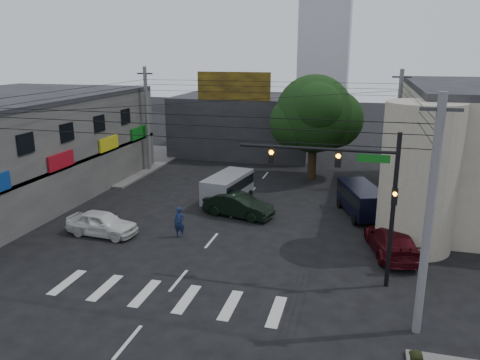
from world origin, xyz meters
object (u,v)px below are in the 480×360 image
at_px(traffic_gantry, 356,183).
at_px(traffic_officer, 179,222).
at_px(silver_minivan, 228,189).
at_px(utility_pole_far_right, 397,130).
at_px(white_compact, 102,223).
at_px(street_tree, 314,114).
at_px(dark_sedan, 238,205).
at_px(maroon_sedan, 392,241).
at_px(navy_van, 361,201).
at_px(utility_pole_near_right, 429,220).
at_px(utility_pole_far_left, 147,120).

height_order(traffic_gantry, traffic_officer, traffic_gantry).
xyz_separation_m(traffic_gantry, traffic_officer, (-9.78, 3.05, -3.93)).
xyz_separation_m(traffic_gantry, silver_minivan, (-8.82, 9.81, -3.79)).
bearing_deg(silver_minivan, traffic_gantry, -129.24).
distance_m(utility_pole_far_right, white_compact, 22.88).
bearing_deg(street_tree, dark_sedan, -108.54).
bearing_deg(street_tree, maroon_sedan, -67.63).
xyz_separation_m(navy_van, traffic_officer, (-10.14, -6.51, -0.08)).
distance_m(dark_sedan, maroon_sedan, 10.08).
distance_m(utility_pole_near_right, utility_pole_far_right, 20.50).
distance_m(traffic_gantry, dark_sedan, 11.20).
bearing_deg(navy_van, maroon_sedan, 176.80).
xyz_separation_m(street_tree, white_compact, (-10.50, -15.81, -4.75)).
relative_size(utility_pole_far_left, dark_sedan, 1.89).
relative_size(traffic_gantry, maroon_sedan, 1.32).
bearing_deg(maroon_sedan, traffic_gantry, 49.23).
distance_m(street_tree, utility_pole_near_right, 22.48).
height_order(street_tree, utility_pole_far_right, utility_pole_far_right).
distance_m(street_tree, utility_pole_far_left, 14.56).
height_order(utility_pole_far_left, maroon_sedan, utility_pole_far_left).
bearing_deg(utility_pole_far_left, navy_van, -21.73).
height_order(dark_sedan, white_compact, dark_sedan).
distance_m(utility_pole_far_left, dark_sedan, 15.07).
distance_m(maroon_sedan, silver_minivan, 12.42).
xyz_separation_m(traffic_gantry, utility_pole_near_right, (2.68, -3.50, -0.23)).
relative_size(traffic_gantry, traffic_officer, 3.98).
xyz_separation_m(utility_pole_far_left, traffic_officer, (8.54, -13.95, -3.69)).
distance_m(traffic_gantry, silver_minivan, 13.73).
relative_size(dark_sedan, silver_minivan, 0.96).
bearing_deg(navy_van, street_tree, 7.00).
bearing_deg(dark_sedan, utility_pole_far_left, 61.89).
xyz_separation_m(utility_pole_near_right, maroon_sedan, (-0.65, 7.27, -3.86)).
bearing_deg(traffic_gantry, silver_minivan, 131.96).
relative_size(traffic_gantry, silver_minivan, 1.42).
height_order(traffic_gantry, silver_minivan, traffic_gantry).
xyz_separation_m(white_compact, navy_van, (14.68, 7.37, 0.26)).
height_order(utility_pole_far_right, white_compact, utility_pole_far_right).
height_order(silver_minivan, navy_van, silver_minivan).
distance_m(traffic_gantry, navy_van, 10.31).
xyz_separation_m(street_tree, traffic_officer, (-5.96, -14.95, -4.57)).
distance_m(traffic_gantry, utility_pole_far_right, 17.21).
xyz_separation_m(dark_sedan, traffic_officer, (-2.39, -4.31, 0.14)).
bearing_deg(white_compact, maroon_sedan, -80.37).
bearing_deg(navy_van, silver_minivan, 69.08).
relative_size(utility_pole_far_left, traffic_officer, 5.08).
bearing_deg(silver_minivan, utility_pole_far_left, 61.68).
bearing_deg(navy_van, dark_sedan, 86.52).
bearing_deg(white_compact, dark_sedan, -49.20).
bearing_deg(utility_pole_far_right, maroon_sedan, -92.80).
xyz_separation_m(utility_pole_far_left, silver_minivan, (9.50, -7.19, -3.56)).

